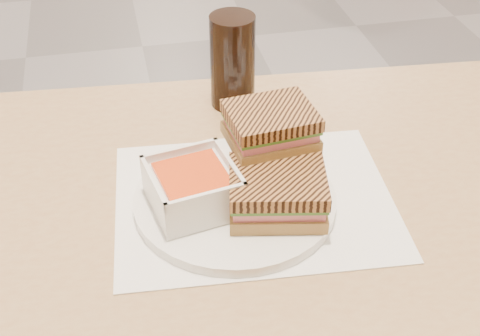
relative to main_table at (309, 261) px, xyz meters
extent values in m
cube|color=tan|center=(0.00, 0.00, 0.10)|extent=(1.25, 0.79, 0.03)
cube|color=white|center=(-0.08, 0.02, 0.11)|extent=(0.39, 0.32, 0.00)
cylinder|color=white|center=(-0.11, 0.02, 0.12)|extent=(0.27, 0.27, 0.01)
cube|color=white|center=(-0.16, 0.01, 0.15)|extent=(0.12, 0.12, 0.04)
cube|color=#D94B1C|center=(-0.16, 0.01, 0.18)|extent=(0.10, 0.10, 0.01)
cube|color=white|center=(-0.11, 0.02, 0.18)|extent=(0.02, 0.11, 0.01)
cube|color=white|center=(-0.21, 0.00, 0.18)|extent=(0.02, 0.11, 0.01)
cube|color=white|center=(-0.17, 0.06, 0.18)|extent=(0.11, 0.02, 0.01)
cube|color=white|center=(-0.15, -0.04, 0.18)|extent=(0.11, 0.02, 0.01)
cube|color=#A98440|center=(-0.06, -0.02, 0.14)|extent=(0.14, 0.12, 0.02)
cube|color=#D57184|center=(-0.06, -0.02, 0.16)|extent=(0.13, 0.11, 0.01)
cube|color=#386B23|center=(-0.06, -0.02, 0.16)|extent=(0.14, 0.12, 0.01)
cube|color=#97632F|center=(-0.06, -0.02, 0.18)|extent=(0.14, 0.12, 0.02)
cube|color=#A98440|center=(-0.05, 0.06, 0.19)|extent=(0.12, 0.10, 0.02)
cube|color=#D57184|center=(-0.05, 0.06, 0.20)|extent=(0.11, 0.10, 0.01)
cube|color=#386B23|center=(-0.05, 0.06, 0.21)|extent=(0.12, 0.10, 0.01)
cube|color=#97632F|center=(-0.05, 0.06, 0.22)|extent=(0.12, 0.10, 0.02)
cylinder|color=black|center=(-0.06, 0.27, 0.19)|extent=(0.07, 0.07, 0.15)
camera|label=1|loc=(-0.24, -0.63, 0.68)|focal=48.56mm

